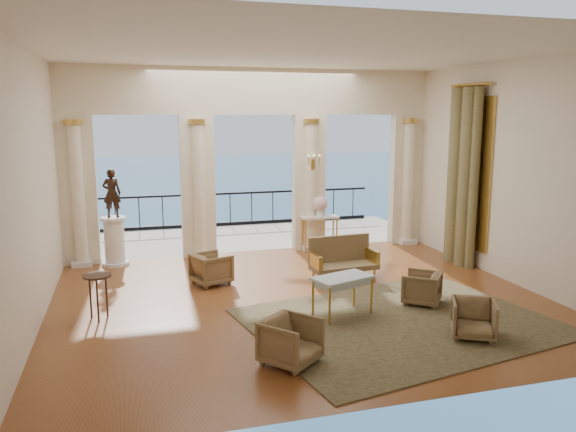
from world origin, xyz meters
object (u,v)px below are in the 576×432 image
object	(u,v)px
armchair_a	(291,339)
settee	(342,259)
side_table	(97,281)
pedestal	(115,242)
console_table	(320,222)
armchair_c	(422,286)
game_table	(343,281)
armchair_b	(474,317)
statue	(112,193)
armchair_d	(211,267)

from	to	relation	value
armchair_a	settee	world-z (taller)	settee
side_table	pedestal	bearing A→B (deg)	86.48
armchair_a	console_table	size ratio (longest dim) A/B	0.77
armchair_a	settee	xyz separation A→B (m)	(2.15, 3.56, 0.09)
armchair_c	settee	bearing A→B (deg)	-115.69
pedestal	side_table	world-z (taller)	pedestal
settee	game_table	world-z (taller)	settee
armchair_c	console_table	bearing A→B (deg)	-134.83
armchair_b	armchair_c	bearing A→B (deg)	117.99
pedestal	statue	xyz separation A→B (m)	(0.00, 0.00, 1.13)
side_table	settee	bearing A→B (deg)	11.60
armchair_b	armchair_d	size ratio (longest dim) A/B	0.94
game_table	pedestal	size ratio (longest dim) A/B	1.01
armchair_c	pedestal	size ratio (longest dim) A/B	0.58
game_table	pedestal	bearing A→B (deg)	112.36
pedestal	statue	distance (m)	1.13
game_table	armchair_b	bearing A→B (deg)	-60.89
armchair_b	side_table	world-z (taller)	side_table
armchair_b	side_table	xyz separation A→B (m)	(-5.62, 2.46, 0.33)
armchair_b	side_table	distance (m)	6.14
armchair_c	armchair_d	xyz separation A→B (m)	(-3.51, 2.27, 0.03)
armchair_b	settee	world-z (taller)	settee
armchair_b	pedestal	bearing A→B (deg)	160.84
armchair_c	side_table	world-z (taller)	side_table
armchair_b	game_table	size ratio (longest dim) A/B	0.59
armchair_a	armchair_b	xyz separation A→B (m)	(2.98, 0.11, -0.03)
game_table	armchair_a	bearing A→B (deg)	-149.16
armchair_d	console_table	xyz separation A→B (m)	(3.06, 2.10, 0.38)
armchair_a	armchair_b	bearing A→B (deg)	-37.39
game_table	side_table	xyz separation A→B (m)	(-4.03, 0.99, 0.04)
game_table	side_table	size ratio (longest dim) A/B	1.47
armchair_a	console_table	xyz separation A→B (m)	(2.55, 6.11, 0.37)
armchair_b	armchair_d	distance (m)	5.24
armchair_b	pedestal	xyz separation A→B (m)	(-5.40, 5.95, 0.21)
armchair_b	statue	xyz separation A→B (m)	(-5.40, 5.95, 1.34)
armchair_c	armchair_d	size ratio (longest dim) A/B	0.93
game_table	settee	bearing A→B (deg)	50.72
armchair_c	settee	xyz separation A→B (m)	(-0.85, 1.81, 0.13)
armchair_a	pedestal	xyz separation A→B (m)	(-2.42, 6.06, 0.18)
settee	statue	size ratio (longest dim) A/B	1.30
armchair_d	side_table	bearing A→B (deg)	102.96
console_table	side_table	xyz separation A→B (m)	(-5.18, -3.54, -0.07)
settee	console_table	xyz separation A→B (m)	(0.39, 2.56, 0.28)
armchair_d	pedestal	xyz separation A→B (m)	(-1.91, 2.05, 0.19)
armchair_c	statue	xyz separation A→B (m)	(-5.42, 4.32, 1.34)
armchair_d	side_table	size ratio (longest dim) A/B	0.92
armchair_a	armchair_c	xyz separation A→B (m)	(3.00, 1.75, -0.03)
armchair_a	armchair_b	size ratio (longest dim) A/B	1.08
statue	armchair_a	bearing A→B (deg)	123.02
armchair_d	settee	size ratio (longest dim) A/B	0.50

